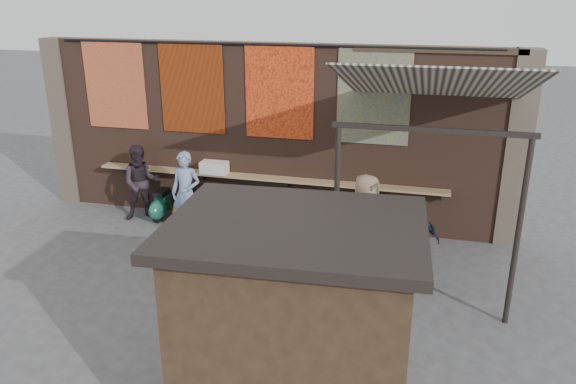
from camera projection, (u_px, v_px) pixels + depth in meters
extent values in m
plane|color=#474749|center=(231.00, 269.00, 10.73)|extent=(70.00, 70.00, 0.00)
cube|color=brown|center=(269.00, 135.00, 12.52)|extent=(10.00, 0.40, 4.00)
cube|color=#4C4238|center=(66.00, 122.00, 13.74)|extent=(0.50, 0.50, 4.00)
cube|color=#4C4238|center=(517.00, 150.00, 11.29)|extent=(0.50, 0.50, 4.00)
cube|color=#9E7A51|center=(265.00, 178.00, 12.49)|extent=(8.00, 0.32, 0.05)
cube|color=white|center=(214.00, 167.00, 12.68)|extent=(0.60, 0.33, 0.27)
cube|color=maroon|center=(115.00, 85.00, 12.83)|extent=(1.50, 0.02, 2.00)
cube|color=#CE420C|center=(192.00, 88.00, 12.38)|extent=(1.50, 0.02, 2.00)
cube|color=#EA521D|center=(279.00, 92.00, 11.91)|extent=(1.50, 0.02, 2.00)
cube|color=navy|center=(374.00, 96.00, 11.44)|extent=(1.50, 0.02, 2.00)
cylinder|color=black|center=(265.00, 44.00, 11.64)|extent=(9.50, 0.06, 0.06)
imported|color=#788AAF|center=(186.00, 193.00, 12.10)|extent=(0.68, 0.46, 1.83)
imported|color=#292026|center=(141.00, 183.00, 12.86)|extent=(1.07, 0.99, 1.76)
imported|color=#162032|center=(412.00, 242.00, 9.92)|extent=(1.07, 0.67, 1.69)
imported|color=#5C5C61|center=(385.00, 253.00, 9.38)|extent=(1.18, 0.71, 1.80)
imported|color=#94785E|center=(365.00, 220.00, 10.66)|extent=(0.91, 1.06, 1.83)
cube|color=black|center=(295.00, 339.00, 6.35)|extent=(2.53, 1.96, 2.63)
cube|color=black|center=(296.00, 227.00, 5.89)|extent=(2.84, 2.25, 0.12)
cube|color=gold|center=(309.00, 256.00, 7.02)|extent=(1.20, 0.11, 0.50)
cube|color=#473321|center=(308.00, 321.00, 7.34)|extent=(2.01, 0.22, 0.06)
cube|color=beige|center=(436.00, 83.00, 9.53)|extent=(3.20, 3.28, 0.97)
cube|color=#33261C|center=(439.00, 50.00, 10.84)|extent=(3.30, 0.08, 0.12)
cube|color=black|center=(432.00, 130.00, 8.32)|extent=(3.00, 0.08, 0.08)
cylinder|color=black|center=(336.00, 216.00, 9.17)|extent=(0.09, 0.09, 3.10)
cylinder|color=black|center=(518.00, 234.00, 8.51)|extent=(0.09, 0.09, 3.10)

